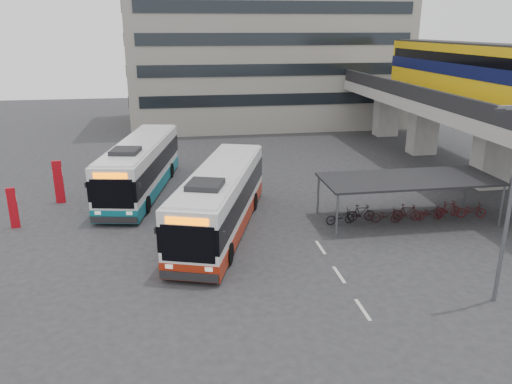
{
  "coord_description": "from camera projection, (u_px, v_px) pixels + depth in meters",
  "views": [
    {
      "loc": [
        -4.51,
        -22.52,
        10.74
      ],
      "look_at": [
        -0.28,
        3.5,
        2.0
      ],
      "focal_mm": 35.0,
      "sensor_mm": 36.0,
      "label": 1
    }
  ],
  "objects": [
    {
      "name": "bike_shelter",
      "position": [
        407.0,
        198.0,
        28.84
      ],
      "size": [
        10.0,
        4.0,
        2.54
      ],
      "color": "#595B60",
      "rests_on": "ground"
    },
    {
      "name": "bus_teal",
      "position": [
        141.0,
        167.0,
        33.63
      ],
      "size": [
        5.11,
        13.03,
        3.77
      ],
      "rotation": [
        0.0,
        0.0,
        -0.19
      ],
      "color": "white",
      "rests_on": "ground"
    },
    {
      "name": "lamp_post",
      "position": [
        509.0,
        195.0,
        19.14
      ],
      "size": [
        1.42,
        0.34,
        8.09
      ],
      "rotation": [
        0.0,
        0.0,
        0.13
      ],
      "color": "#595B60",
      "rests_on": "ground"
    },
    {
      "name": "road_markings",
      "position": [
        339.0,
        275.0,
        22.73
      ],
      "size": [
        0.15,
        7.6,
        0.01
      ],
      "color": "beige",
      "rests_on": "ground"
    },
    {
      "name": "sign_totem_mid",
      "position": [
        13.0,
        207.0,
        27.69
      ],
      "size": [
        0.51,
        0.21,
        2.35
      ],
      "rotation": [
        0.0,
        0.0,
        0.12
      ],
      "color": "#AC0A15",
      "rests_on": "ground"
    },
    {
      "name": "viaduct",
      "position": [
        466.0,
        91.0,
        37.21
      ],
      "size": [
        8.0,
        32.0,
        9.68
      ],
      "color": "gray",
      "rests_on": "ground"
    },
    {
      "name": "pedestrian",
      "position": [
        174.0,
        215.0,
        27.67
      ],
      "size": [
        0.42,
        0.61,
        1.63
      ],
      "primitive_type": "imported",
      "rotation": [
        0.0,
        0.0,
        1.52
      ],
      "color": "black",
      "rests_on": "ground"
    },
    {
      "name": "bus_main",
      "position": [
        221.0,
        200.0,
        27.2
      ],
      "size": [
        6.54,
        12.92,
        3.76
      ],
      "rotation": [
        0.0,
        0.0,
        -0.31
      ],
      "color": "white",
      "rests_on": "ground"
    },
    {
      "name": "sign_totem_north",
      "position": [
        59.0,
        181.0,
        31.61
      ],
      "size": [
        0.6,
        0.19,
        2.78
      ],
      "rotation": [
        0.0,
        0.0,
        0.03
      ],
      "color": "#AC0A15",
      "rests_on": "ground"
    },
    {
      "name": "office_block",
      "position": [
        265.0,
        10.0,
        55.87
      ],
      "size": [
        30.0,
        15.0,
        25.0
      ],
      "primitive_type": "cube",
      "color": "gray",
      "rests_on": "ground"
    },
    {
      "name": "ground",
      "position": [
        273.0,
        251.0,
        25.16
      ],
      "size": [
        120.0,
        120.0,
        0.0
      ],
      "primitive_type": "plane",
      "color": "#28282B",
      "rests_on": "ground"
    }
  ]
}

